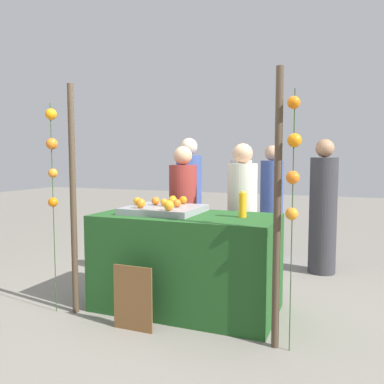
# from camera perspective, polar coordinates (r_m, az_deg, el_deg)

# --- Properties ---
(ground_plane) EXTENTS (24.00, 24.00, 0.00)m
(ground_plane) POSITION_cam_1_polar(r_m,az_deg,el_deg) (3.94, -0.84, -16.38)
(ground_plane) COLOR gray
(stall_counter) EXTENTS (1.68, 0.84, 0.90)m
(stall_counter) POSITION_cam_1_polar(r_m,az_deg,el_deg) (3.80, -0.85, -10.02)
(stall_counter) COLOR #1E4C1E
(stall_counter) RESTS_ON ground_plane
(orange_tray) EXTENTS (0.70, 0.64, 0.06)m
(orange_tray) POSITION_cam_1_polar(r_m,az_deg,el_deg) (3.85, -4.01, -2.52)
(orange_tray) COLOR gray
(orange_tray) RESTS_ON stall_counter
(orange_0) EXTENTS (0.08, 0.08, 0.08)m
(orange_0) POSITION_cam_1_polar(r_m,az_deg,el_deg) (3.95, -5.26, -1.30)
(orange_0) COLOR orange
(orange_0) RESTS_ON orange_tray
(orange_1) EXTENTS (0.08, 0.08, 0.08)m
(orange_1) POSITION_cam_1_polar(r_m,az_deg,el_deg) (3.97, -7.84, -1.33)
(orange_1) COLOR orange
(orange_1) RESTS_ON orange_tray
(orange_2) EXTENTS (0.07, 0.07, 0.07)m
(orange_2) POSITION_cam_1_polar(r_m,az_deg,el_deg) (3.86, -4.03, -1.50)
(orange_2) COLOR orange
(orange_2) RESTS_ON orange_tray
(orange_3) EXTENTS (0.08, 0.08, 0.08)m
(orange_3) POSITION_cam_1_polar(r_m,az_deg,el_deg) (4.04, -1.28, -1.15)
(orange_3) COLOR orange
(orange_3) RESTS_ON orange_tray
(orange_4) EXTENTS (0.09, 0.09, 0.09)m
(orange_4) POSITION_cam_1_polar(r_m,az_deg,el_deg) (3.54, -3.35, -1.94)
(orange_4) COLOR orange
(orange_4) RESTS_ON orange_tray
(orange_5) EXTENTS (0.08, 0.08, 0.08)m
(orange_5) POSITION_cam_1_polar(r_m,az_deg,el_deg) (3.77, -2.16, -1.62)
(orange_5) COLOR orange
(orange_5) RESTS_ON orange_tray
(orange_6) EXTENTS (0.08, 0.08, 0.08)m
(orange_6) POSITION_cam_1_polar(r_m,az_deg,el_deg) (4.09, -2.77, -1.08)
(orange_6) COLOR orange
(orange_6) RESTS_ON orange_tray
(orange_7) EXTENTS (0.08, 0.08, 0.08)m
(orange_7) POSITION_cam_1_polar(r_m,az_deg,el_deg) (3.99, -2.83, -1.23)
(orange_7) COLOR orange
(orange_7) RESTS_ON orange_tray
(orange_8) EXTENTS (0.09, 0.09, 0.09)m
(orange_8) POSITION_cam_1_polar(r_m,az_deg,el_deg) (3.73, -7.41, -1.63)
(orange_8) COLOR orange
(orange_8) RESTS_ON orange_tray
(juice_bottle) EXTENTS (0.07, 0.07, 0.24)m
(juice_bottle) POSITION_cam_1_polar(r_m,az_deg,el_deg) (3.56, 7.28, -1.84)
(juice_bottle) COLOR #F4A216
(juice_bottle) RESTS_ON stall_counter
(chalkboard_sign) EXTENTS (0.36, 0.03, 0.56)m
(chalkboard_sign) POSITION_cam_1_polar(r_m,az_deg,el_deg) (3.43, -8.44, -14.95)
(chalkboard_sign) COLOR brown
(chalkboard_sign) RESTS_ON ground_plane
(vendor_left) EXTENTS (0.31, 0.31, 1.56)m
(vendor_left) POSITION_cam_1_polar(r_m,az_deg,el_deg) (4.54, -1.30, -3.99)
(vendor_left) COLOR maroon
(vendor_left) RESTS_ON ground_plane
(vendor_right) EXTENTS (0.32, 0.32, 1.58)m
(vendor_right) POSITION_cam_1_polar(r_m,az_deg,el_deg) (4.33, 7.20, -4.31)
(vendor_right) COLOR beige
(vendor_right) RESTS_ON ground_plane
(crowd_person_0) EXTENTS (0.34, 0.34, 1.69)m
(crowd_person_0) POSITION_cam_1_polar(r_m,az_deg,el_deg) (5.33, -0.44, -1.98)
(crowd_person_0) COLOR #384C8C
(crowd_person_0) RESTS_ON ground_plane
(crowd_person_1) EXTENTS (0.32, 0.32, 1.61)m
(crowd_person_1) POSITION_cam_1_polar(r_m,az_deg,el_deg) (5.98, 7.00, -1.62)
(crowd_person_1) COLOR beige
(crowd_person_1) RESTS_ON ground_plane
(crowd_person_2) EXTENTS (0.32, 0.32, 1.61)m
(crowd_person_2) POSITION_cam_1_polar(r_m,az_deg,el_deg) (5.79, 11.35, -1.91)
(crowd_person_2) COLOR #384C8C
(crowd_person_2) RESTS_ON ground_plane
(crowd_person_3) EXTENTS (0.33, 0.33, 1.66)m
(crowd_person_3) POSITION_cam_1_polar(r_m,az_deg,el_deg) (5.16, 18.31, -2.64)
(crowd_person_3) COLOR #333338
(crowd_person_3) RESTS_ON ground_plane
(canopy_post_left) EXTENTS (0.06, 0.06, 2.09)m
(canopy_post_left) POSITION_cam_1_polar(r_m,az_deg,el_deg) (3.76, -16.71, -1.18)
(canopy_post_left) COLOR #473828
(canopy_post_left) RESTS_ON ground_plane
(canopy_post_right) EXTENTS (0.06, 0.06, 2.09)m
(canopy_post_right) POSITION_cam_1_polar(r_m,az_deg,el_deg) (2.99, 12.17, -2.63)
(canopy_post_right) COLOR #473828
(canopy_post_right) RESTS_ON ground_plane
(garland_strand_left) EXTENTS (0.11, 0.11, 1.92)m
(garland_strand_left) POSITION_cam_1_polar(r_m,az_deg,el_deg) (3.81, -19.48, 5.24)
(garland_strand_left) COLOR #2D4C23
(garland_strand_left) RESTS_ON ground_plane
(garland_strand_right) EXTENTS (0.10, 0.11, 1.92)m
(garland_strand_right) POSITION_cam_1_polar(r_m,az_deg,el_deg) (2.93, 14.35, 4.37)
(garland_strand_right) COLOR #2D4C23
(garland_strand_right) RESTS_ON ground_plane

